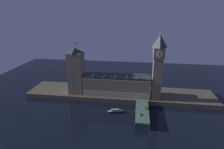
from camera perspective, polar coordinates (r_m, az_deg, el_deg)
ground_plane at (r=194.96m, az=1.26°, el=-11.30°), size 400.00×400.00×0.00m
embankment at (r=228.25m, az=2.43°, el=-5.85°), size 220.00×42.00×5.24m
parliament_hall at (r=215.31m, az=1.48°, el=-3.22°), size 75.14×20.95×28.49m
clock_tower at (r=202.47m, az=13.80°, el=2.70°), size 11.79×11.90×72.39m
victoria_tower at (r=219.13m, az=-10.86°, el=1.07°), size 16.75×16.75×59.90m
bridge at (r=187.15m, az=9.15°, el=-11.07°), size 12.59×46.00×7.18m
car_northbound_trail at (r=177.10m, az=8.33°, el=-11.91°), size 2.00×4.06×1.51m
car_southbound_trail at (r=188.33m, az=10.04°, el=-10.05°), size 1.99×4.40×1.32m
pedestrian_near_rail at (r=177.59m, az=7.42°, el=-11.67°), size 0.38×0.38×1.86m
street_lamp_near at (r=171.28m, az=7.30°, el=-11.68°), size 1.34×0.60×6.60m
street_lamp_far at (r=197.28m, az=7.45°, el=-7.38°), size 1.34×0.60×6.51m
boat_upstream at (r=193.30m, az=0.92°, el=-11.12°), size 17.10×7.17×3.72m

